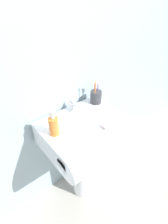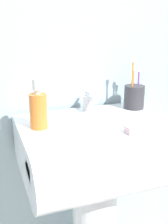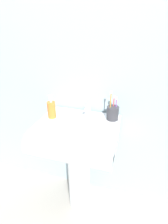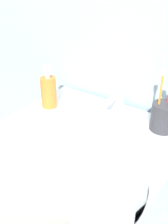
% 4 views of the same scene
% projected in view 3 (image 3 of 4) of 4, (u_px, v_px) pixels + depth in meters
% --- Properties ---
extents(ground_plane, '(6.00, 6.00, 0.00)m').
position_uv_depth(ground_plane, '(80.00, 202.00, 1.63)').
color(ground_plane, '#ADA89E').
rests_on(ground_plane, ground).
extents(wall_back, '(5.00, 0.05, 2.40)m').
position_uv_depth(wall_back, '(88.00, 67.00, 1.31)').
color(wall_back, '#9EB7C1').
rests_on(wall_back, ground).
extents(sink_pedestal, '(0.18, 0.18, 0.68)m').
position_uv_depth(sink_pedestal, '(79.00, 175.00, 1.48)').
color(sink_pedestal, white).
rests_on(sink_pedestal, ground).
extents(sink_basin, '(0.57, 0.49, 0.18)m').
position_uv_depth(sink_basin, '(76.00, 137.00, 1.24)').
color(sink_basin, white).
rests_on(sink_basin, sink_pedestal).
extents(faucet, '(0.04, 0.11, 0.08)m').
position_uv_depth(faucet, '(87.00, 109.00, 1.34)').
color(faucet, silver).
rests_on(faucet, sink_basin).
extents(toothbrush_cup, '(0.09, 0.09, 0.22)m').
position_uv_depth(toothbrush_cup, '(113.00, 113.00, 1.27)').
color(toothbrush_cup, '#38383D').
rests_on(toothbrush_cup, sink_basin).
extents(soap_bottle, '(0.06, 0.06, 0.18)m').
position_uv_depth(soap_bottle, '(52.00, 109.00, 1.29)').
color(soap_bottle, orange).
rests_on(soap_bottle, sink_basin).
extents(bar_soap, '(0.06, 0.04, 0.02)m').
position_uv_depth(bar_soap, '(84.00, 133.00, 1.10)').
color(bar_soap, silver).
rests_on(bar_soap, sink_basin).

